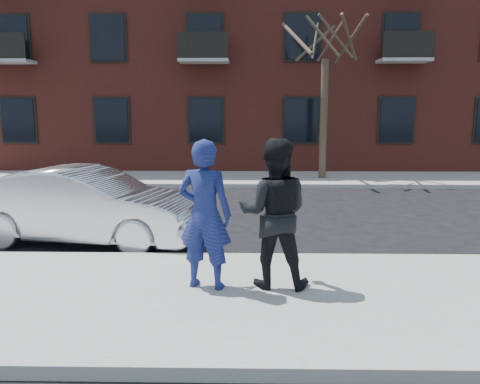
{
  "coord_description": "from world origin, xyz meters",
  "views": [
    {
      "loc": [
        1.83,
        -5.96,
        2.46
      ],
      "look_at": [
        1.71,
        0.4,
        1.39
      ],
      "focal_mm": 35.0,
      "sensor_mm": 36.0,
      "label": 1
    }
  ],
  "objects_px": {
    "street_tree": "(326,24)",
    "silver_sedan": "(86,206)",
    "man_hoodie": "(205,215)",
    "man_peacoat": "(274,213)"
  },
  "relations": [
    {
      "from": "street_tree",
      "to": "silver_sedan",
      "type": "relative_size",
      "value": 1.54
    },
    {
      "from": "street_tree",
      "to": "man_hoodie",
      "type": "bearing_deg",
      "value": -106.54
    },
    {
      "from": "man_hoodie",
      "to": "silver_sedan",
      "type": "bearing_deg",
      "value": -32.64
    },
    {
      "from": "street_tree",
      "to": "silver_sedan",
      "type": "height_order",
      "value": "street_tree"
    },
    {
      "from": "silver_sedan",
      "to": "man_hoodie",
      "type": "distance_m",
      "value": 3.68
    },
    {
      "from": "street_tree",
      "to": "man_hoodie",
      "type": "height_order",
      "value": "street_tree"
    },
    {
      "from": "street_tree",
      "to": "man_peacoat",
      "type": "distance_m",
      "value": 11.95
    },
    {
      "from": "silver_sedan",
      "to": "man_peacoat",
      "type": "distance_m",
      "value": 4.31
    },
    {
      "from": "silver_sedan",
      "to": "man_peacoat",
      "type": "bearing_deg",
      "value": -117.06
    },
    {
      "from": "silver_sedan",
      "to": "man_peacoat",
      "type": "xyz_separation_m",
      "value": [
        3.43,
        -2.58,
        0.42
      ]
    }
  ]
}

